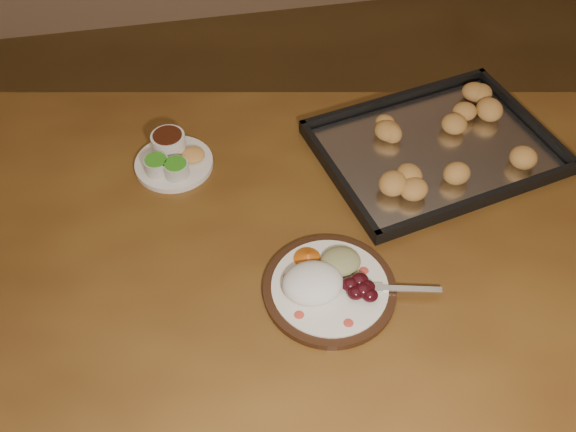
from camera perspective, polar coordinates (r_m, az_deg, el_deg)
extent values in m
plane|color=brown|center=(1.91, -4.54, -16.08)|extent=(4.00, 4.00, 0.00)
cube|color=brown|center=(1.28, 0.17, -2.27)|extent=(1.64, 1.17, 0.04)
cylinder|color=#4D3317|center=(1.94, -20.44, -0.28)|extent=(0.07, 0.07, 0.71)
cylinder|color=#4D3317|center=(1.94, 20.63, -0.27)|extent=(0.07, 0.07, 0.71)
cylinder|color=black|center=(1.18, 3.71, -6.51)|extent=(0.25, 0.25, 0.01)
cylinder|color=white|center=(1.18, 3.73, -6.29)|extent=(0.21, 0.21, 0.01)
ellipsoid|color=#CA3D30|center=(1.14, 1.00, -8.77)|extent=(0.02, 0.02, 0.00)
ellipsoid|color=#CA3D30|center=(1.14, 5.39, -9.44)|extent=(0.02, 0.02, 0.00)
ellipsoid|color=#CA3D30|center=(1.20, 6.76, -4.84)|extent=(0.02, 0.02, 0.00)
ellipsoid|color=#CA3D30|center=(1.19, -0.01, -5.40)|extent=(0.02, 0.02, 0.00)
ellipsoid|color=white|center=(1.16, 2.20, -5.99)|extent=(0.13, 0.12, 0.05)
ellipsoid|color=#450913|center=(1.16, 6.04, -6.82)|extent=(0.03, 0.03, 0.02)
ellipsoid|color=#450913|center=(1.17, 7.00, -6.28)|extent=(0.03, 0.03, 0.02)
ellipsoid|color=#450913|center=(1.17, 6.35, -5.72)|extent=(0.03, 0.03, 0.02)
ellipsoid|color=#450913|center=(1.16, 7.32, -7.03)|extent=(0.03, 0.03, 0.02)
ellipsoid|color=#450913|center=(1.17, 5.57, -6.07)|extent=(0.03, 0.03, 0.02)
ellipsoid|color=#450913|center=(1.16, 6.71, -6.57)|extent=(0.03, 0.03, 0.02)
ellipsoid|color=tan|center=(1.20, 4.69, -4.05)|extent=(0.09, 0.08, 0.03)
cone|color=#CA5A12|center=(1.20, 1.79, -3.63)|extent=(0.07, 0.07, 0.02)
cube|color=white|center=(1.19, 10.73, -6.38)|extent=(0.12, 0.04, 0.00)
cube|color=white|center=(1.18, 7.67, -6.28)|extent=(0.04, 0.03, 0.00)
cylinder|color=white|center=(1.17, 6.67, -6.58)|extent=(0.03, 0.01, 0.00)
cylinder|color=white|center=(1.17, 6.66, -6.36)|extent=(0.03, 0.01, 0.00)
cylinder|color=white|center=(1.18, 6.65, -6.14)|extent=(0.03, 0.01, 0.00)
cylinder|color=white|center=(1.18, 6.64, -5.93)|extent=(0.03, 0.01, 0.00)
cylinder|color=white|center=(1.42, -10.09, 4.61)|extent=(0.17, 0.17, 0.01)
cylinder|color=beige|center=(1.39, -11.58, 4.44)|extent=(0.05, 0.05, 0.03)
cylinder|color=#37971E|center=(1.38, -11.68, 4.90)|extent=(0.05, 0.05, 0.00)
cylinder|color=beige|center=(1.37, -9.89, 4.12)|extent=(0.05, 0.05, 0.03)
cylinder|color=#37971E|center=(1.36, -9.97, 4.59)|extent=(0.05, 0.05, 0.00)
cylinder|color=silver|center=(1.43, -10.56, 6.41)|extent=(0.07, 0.07, 0.04)
cylinder|color=#37150A|center=(1.41, -10.68, 7.04)|extent=(0.06, 0.06, 0.00)
ellipsoid|color=#EFB154|center=(1.41, -8.44, 5.43)|extent=(0.05, 0.05, 0.02)
cube|color=black|center=(1.46, 12.88, 5.66)|extent=(0.56, 0.46, 0.01)
cube|color=black|center=(1.56, 9.55, 10.23)|extent=(0.49, 0.12, 0.02)
cube|color=black|center=(1.36, 16.87, 1.40)|extent=(0.49, 0.12, 0.02)
cube|color=black|center=(1.58, 20.36, 8.26)|extent=(0.09, 0.36, 0.02)
cube|color=black|center=(1.35, 4.42, 3.51)|extent=(0.09, 0.36, 0.02)
cube|color=silver|center=(1.46, 12.92, 5.85)|extent=(0.52, 0.42, 0.00)
ellipsoid|color=gold|center=(1.48, 15.08, 7.05)|extent=(0.05, 0.05, 0.04)
ellipsoid|color=gold|center=(1.53, 16.14, 8.34)|extent=(0.07, 0.07, 0.04)
ellipsoid|color=gold|center=(1.52, 13.03, 9.00)|extent=(0.08, 0.08, 0.04)
ellipsoid|color=gold|center=(1.50, 12.98, 8.22)|extent=(0.06, 0.07, 0.04)
ellipsoid|color=gold|center=(1.49, 10.43, 8.45)|extent=(0.06, 0.07, 0.04)
ellipsoid|color=gold|center=(1.45, 11.07, 6.95)|extent=(0.08, 0.08, 0.04)
ellipsoid|color=gold|center=(1.41, 8.33, 6.12)|extent=(0.07, 0.07, 0.04)
ellipsoid|color=gold|center=(1.41, 10.17, 5.60)|extent=(0.05, 0.05, 0.04)
ellipsoid|color=gold|center=(1.37, 8.78, 4.31)|extent=(0.07, 0.07, 0.04)
ellipsoid|color=gold|center=(1.37, 12.32, 3.84)|extent=(0.08, 0.08, 0.04)
ellipsoid|color=gold|center=(1.41, 13.52, 5.23)|extent=(0.06, 0.07, 0.04)
ellipsoid|color=gold|center=(1.42, 15.65, 4.83)|extent=(0.06, 0.07, 0.04)
ellipsoid|color=gold|center=(1.43, 16.66, 4.79)|extent=(0.08, 0.08, 0.04)
ellipsoid|color=gold|center=(1.50, 18.04, 7.11)|extent=(0.07, 0.07, 0.04)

